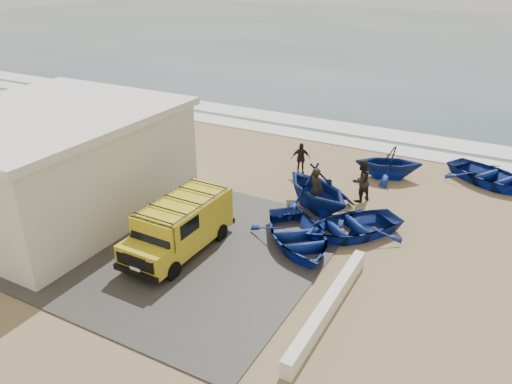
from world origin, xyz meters
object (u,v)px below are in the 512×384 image
at_px(van, 180,225).
at_px(fisherman_front, 316,190).
at_px(boat_near_left, 298,236).
at_px(boat_far_left, 389,162).
at_px(boat_far_right, 490,176).
at_px(fisherman_middle, 361,181).
at_px(boat_near_right, 352,226).
at_px(parapet, 328,306).
at_px(building, 51,162).
at_px(boat_mid_left, 317,188).
at_px(fisherman_back, 301,158).

distance_m(van, fisherman_front, 6.04).
height_order(boat_near_left, boat_far_left, boat_far_left).
distance_m(boat_far_right, fisherman_middle, 6.70).
bearing_deg(boat_near_right, fisherman_front, -171.56).
xyz_separation_m(boat_far_left, fisherman_middle, (-0.40, -3.07, 0.13)).
bearing_deg(boat_near_right, boat_near_left, -91.12).
bearing_deg(fisherman_front, van, 77.33).
xyz_separation_m(van, boat_near_left, (3.58, 2.28, -0.63)).
height_order(parapet, boat_far_left, boat_far_left).
xyz_separation_m(boat_near_right, boat_far_right, (4.17, 7.70, 0.02)).
xyz_separation_m(building, parapet, (12.50, -1.00, -1.89)).
relative_size(boat_far_left, fisherman_front, 1.59).
height_order(van, boat_near_left, van).
bearing_deg(boat_near_right, building, -122.11).
bearing_deg(fisherman_middle, boat_far_right, 164.38).
distance_m(boat_mid_left, fisherman_front, 0.14).
bearing_deg(parapet, fisherman_back, 118.36).
xyz_separation_m(building, van, (6.52, -0.17, -1.10)).
bearing_deg(building, boat_far_right, 36.20).
relative_size(van, boat_near_right, 1.17).
bearing_deg(boat_far_left, parapet, -14.12).
height_order(parapet, van, van).
bearing_deg(boat_mid_left, fisherman_middle, -4.69).
bearing_deg(fisherman_middle, van, -1.09).
distance_m(van, boat_far_left, 11.23).
height_order(parapet, boat_mid_left, boat_mid_left).
bearing_deg(boat_far_left, fisherman_back, -89.63).
distance_m(van, boat_near_right, 6.48).
height_order(boat_near_left, boat_near_right, boat_near_left).
height_order(fisherman_front, fisherman_middle, fisherman_front).
distance_m(van, boat_near_left, 4.29).
relative_size(van, fisherman_front, 2.36).
xyz_separation_m(boat_near_right, fisherman_middle, (-0.66, 3.09, 0.54)).
bearing_deg(boat_far_left, boat_near_left, -29.07).
distance_m(parapet, boat_far_left, 11.06).
xyz_separation_m(boat_near_right, fisherman_back, (-4.21, 4.67, 0.38)).
bearing_deg(fisherman_back, boat_near_left, -97.29).
height_order(van, fisherman_middle, van).
xyz_separation_m(van, fisherman_back, (0.85, 8.67, -0.27)).
bearing_deg(boat_far_right, fisherman_back, 140.07).
relative_size(parapet, boat_near_left, 1.43).
height_order(van, boat_near_right, van).
relative_size(boat_near_left, boat_mid_left, 1.09).
bearing_deg(fisherman_back, boat_mid_left, -87.00).
distance_m(boat_near_left, boat_far_right, 10.98).
bearing_deg(parapet, boat_mid_left, 115.42).
distance_m(boat_near_left, boat_far_left, 7.98).
distance_m(fisherman_front, fisherman_back, 4.11).
distance_m(parapet, van, 6.09).
xyz_separation_m(building, boat_near_left, (10.10, 2.11, -1.73)).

